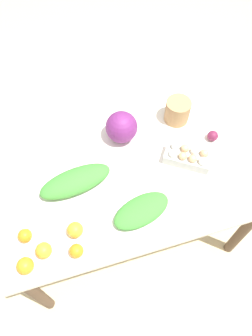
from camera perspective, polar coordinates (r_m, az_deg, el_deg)
ground_plane at (r=2.36m, az=0.00°, el=-9.48°), size 8.00×8.00×0.00m
dining_table at (r=1.77m, az=0.00°, el=-1.95°), size 1.34×0.88×0.74m
cabbage_purple at (r=1.74m, az=-0.79°, el=7.14°), size 0.17×0.17×0.17m
egg_carton at (r=1.71m, az=10.70°, el=1.97°), size 0.26×0.22×0.09m
paper_bag at (r=1.85m, az=8.95°, el=9.80°), size 0.14×0.14×0.13m
greens_bunch_beet_tops at (r=1.63m, az=-8.80°, el=-2.29°), size 0.38×0.19×0.08m
greens_bunch_dandelion at (r=1.55m, az=2.70°, el=-7.43°), size 0.32×0.22×0.06m
beet_root at (r=1.83m, az=14.87°, el=5.44°), size 0.06×0.06×0.06m
orange_0 at (r=1.52m, az=-14.14°, el=-13.75°), size 0.07×0.07×0.07m
orange_1 at (r=1.52m, az=-17.15°, el=-15.97°), size 0.08×0.08×0.08m
orange_2 at (r=1.57m, az=-17.20°, el=-11.19°), size 0.06×0.06×0.06m
orange_3 at (r=1.53m, az=-8.86°, el=-10.60°), size 0.07×0.07×0.07m
orange_4 at (r=1.50m, az=-8.64°, el=-14.08°), size 0.06×0.06×0.06m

